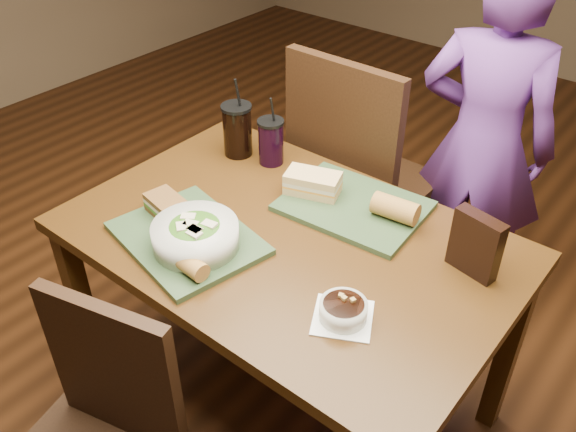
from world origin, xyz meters
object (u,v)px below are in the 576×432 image
object	(u,v)px
diner	(483,145)
tray_near	(187,238)
tray_far	(353,206)
baguette_far	(395,209)
chair_far	(355,173)
sandwich_near	(166,205)
dining_table	(288,259)
sandwich_far	(313,183)
baguette_near	(190,265)
soup_bowl	(343,310)
cup_cola	(237,130)
salad_bowl	(195,234)
chip_bag	(476,245)
cup_berry	(271,141)

from	to	relation	value
diner	tray_near	world-z (taller)	diner
tray_far	baguette_far	distance (m)	0.14
chair_far	sandwich_near	size ratio (longest dim) A/B	7.98
dining_table	chair_far	xyz separation A→B (m)	(-0.16, 0.61, -0.06)
chair_far	diner	size ratio (longest dim) A/B	0.76
sandwich_far	baguette_near	distance (m)	0.51
chair_far	soup_bowl	xyz separation A→B (m)	(0.48, -0.78, 0.18)
cup_cola	baguette_near	bearing A→B (deg)	-58.16
chair_far	soup_bowl	world-z (taller)	chair_far
sandwich_far	baguette_far	bearing A→B (deg)	8.98
tray_near	sandwich_far	world-z (taller)	sandwich_far
soup_bowl	baguette_near	bearing A→B (deg)	-161.82
salad_bowl	baguette_near	bearing A→B (deg)	-51.89
baguette_near	chip_bag	xyz separation A→B (m)	(0.57, 0.50, 0.05)
salad_bowl	sandwich_near	bearing A→B (deg)	164.08
diner	chair_far	bearing A→B (deg)	30.84
sandwich_near	cup_cola	world-z (taller)	cup_cola
dining_table	chip_bag	world-z (taller)	chip_bag
cup_cola	soup_bowl	bearing A→B (deg)	-29.81
tray_far	dining_table	bearing A→B (deg)	-107.04
dining_table	sandwich_near	xyz separation A→B (m)	(-0.34, -0.16, 0.14)
baguette_near	sandwich_near	bearing A→B (deg)	150.73
tray_near	cup_berry	bearing A→B (deg)	101.29
cup_cola	chip_bag	xyz separation A→B (m)	(0.92, -0.07, -0.00)
sandwich_near	baguette_far	size ratio (longest dim) A/B	0.99
cup_berry	chip_bag	distance (m)	0.79
soup_bowl	cup_berry	bearing A→B (deg)	143.64
tray_far	sandwich_near	size ratio (longest dim) A/B	3.09
cup_cola	chip_bag	distance (m)	0.92
diner	tray_near	xyz separation A→B (m)	(-0.40, -1.12, 0.04)
salad_bowl	dining_table	bearing A→B (deg)	54.26
dining_table	sandwich_near	size ratio (longest dim) A/B	9.57
soup_bowl	chip_bag	bearing A→B (deg)	65.62
sandwich_near	cup_cola	bearing A→B (deg)	102.97
tray_near	chair_far	bearing A→B (deg)	86.75
sandwich_near	chip_bag	size ratio (longest dim) A/B	0.75
chair_far	tray_near	bearing A→B (deg)	-93.25
dining_table	salad_bowl	bearing A→B (deg)	-125.74
baguette_far	diner	bearing A→B (deg)	91.27
cup_cola	tray_near	bearing A→B (deg)	-63.84
tray_near	baguette_near	distance (m)	0.16
diner	tray_near	distance (m)	1.19
sandwich_near	dining_table	bearing A→B (deg)	25.95
diner	soup_bowl	world-z (taller)	diner
chair_far	dining_table	bearing A→B (deg)	-75.01
chip_bag	tray_near	bearing A→B (deg)	-139.27
sandwich_near	baguette_near	world-z (taller)	sandwich_near
tray_far	chip_bag	bearing A→B (deg)	-5.89
soup_bowl	chip_bag	size ratio (longest dim) A/B	1.08
cup_cola	diner	bearing A→B (deg)	46.50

